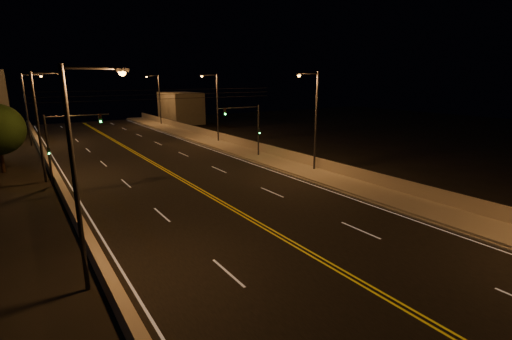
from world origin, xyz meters
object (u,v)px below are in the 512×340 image
streetlight_1 (314,116)px  streetlight_4 (81,167)px  traffic_signal_right (251,125)px  streetlight_2 (216,104)px  streetlight_3 (158,97)px  streetlight_5 (41,120)px  streetlight_6 (28,105)px  traffic_signal_left (61,140)px

streetlight_1 → streetlight_4: 23.69m
traffic_signal_right → streetlight_2: bearing=82.2°
streetlight_3 → streetlight_5: bearing=-123.1°
streetlight_2 → streetlight_3: 23.39m
streetlight_3 → streetlight_4: size_ratio=1.00×
streetlight_6 → traffic_signal_left: streetlight_6 is taller
streetlight_4 → streetlight_5: 20.28m
streetlight_2 → streetlight_5: (-21.45, -9.58, 0.00)m
streetlight_1 → traffic_signal_right: streetlight_1 is taller
traffic_signal_left → streetlight_3: bearing=59.7°
traffic_signal_left → streetlight_5: bearing=123.2°
traffic_signal_right → traffic_signal_left: (-18.77, 0.00, 0.00)m
streetlight_5 → traffic_signal_right: streetlight_5 is taller
streetlight_4 → streetlight_3: bearing=68.1°
streetlight_1 → traffic_signal_left: 22.08m
streetlight_1 → streetlight_4: same height
streetlight_4 → traffic_signal_left: streetlight_4 is taller
streetlight_6 → traffic_signal_right: streetlight_6 is taller
streetlight_5 → streetlight_6: (0.00, 21.49, 0.00)m
streetlight_3 → streetlight_6: same height
streetlight_2 → streetlight_6: 24.54m
streetlight_3 → traffic_signal_right: streetlight_3 is taller
streetlight_2 → streetlight_4: (-21.45, -29.86, 0.00)m
streetlight_2 → traffic_signal_right: (-1.54, -11.33, -1.62)m
streetlight_2 → streetlight_4: bearing=-125.7°
streetlight_4 → streetlight_6: (0.00, 41.77, 0.00)m
streetlight_3 → streetlight_5: size_ratio=1.00×
streetlight_5 → traffic_signal_left: (1.14, -1.75, -1.62)m
streetlight_2 → streetlight_3: size_ratio=1.00×
streetlight_4 → traffic_signal_right: 27.25m
streetlight_3 → streetlight_5: same height
streetlight_5 → streetlight_6: same height
streetlight_5 → traffic_signal_right: bearing=-5.0°
streetlight_3 → traffic_signal_right: (-1.54, -34.71, -1.62)m
streetlight_1 → traffic_signal_left: streetlight_1 is taller
streetlight_5 → streetlight_3: bearing=56.9°
streetlight_5 → traffic_signal_left: streetlight_5 is taller
traffic_signal_left → streetlight_4: bearing=-93.5°
streetlight_6 → traffic_signal_left: bearing=-87.2°
streetlight_3 → streetlight_4: (-21.45, -53.25, 0.00)m
streetlight_2 → streetlight_4: size_ratio=1.00×
streetlight_1 → streetlight_2: size_ratio=1.00×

